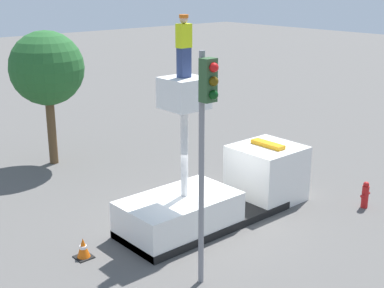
{
  "coord_description": "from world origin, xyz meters",
  "views": [
    {
      "loc": [
        -10.6,
        -11.51,
        7.46
      ],
      "look_at": [
        -1.67,
        -1.26,
        3.26
      ],
      "focal_mm": 50.0,
      "sensor_mm": 36.0,
      "label": 1
    }
  ],
  "objects_px": {
    "traffic_cone_rear": "(83,248)",
    "bucket_truck": "(222,191)",
    "worker": "(184,46)",
    "traffic_light_pole": "(205,127)",
    "fire_hydrant": "(365,195)",
    "tree_left_bg": "(47,69)"
  },
  "relations": [
    {
      "from": "worker",
      "to": "traffic_cone_rear",
      "type": "xyz_separation_m",
      "value": [
        -3.23,
        0.56,
        -5.39
      ]
    },
    {
      "from": "traffic_light_pole",
      "to": "fire_hydrant",
      "type": "xyz_separation_m",
      "value": [
        7.34,
        -0.05,
        -3.71
      ]
    },
    {
      "from": "bucket_truck",
      "to": "fire_hydrant",
      "type": "xyz_separation_m",
      "value": [
        4.18,
        -2.7,
        -0.44
      ]
    },
    {
      "from": "traffic_cone_rear",
      "to": "fire_hydrant",
      "type": "bearing_deg",
      "value": -19.96
    },
    {
      "from": "traffic_cone_rear",
      "to": "bucket_truck",
      "type": "bearing_deg",
      "value": -6.69
    },
    {
      "from": "worker",
      "to": "traffic_cone_rear",
      "type": "relative_size",
      "value": 2.94
    },
    {
      "from": "worker",
      "to": "bucket_truck",
      "type": "bearing_deg",
      "value": 0.0
    },
    {
      "from": "fire_hydrant",
      "to": "traffic_cone_rear",
      "type": "xyz_separation_m",
      "value": [
        -8.99,
        3.26,
        -0.18
      ]
    },
    {
      "from": "bucket_truck",
      "to": "traffic_light_pole",
      "type": "bearing_deg",
      "value": -140.08
    },
    {
      "from": "bucket_truck",
      "to": "worker",
      "type": "relative_size",
      "value": 3.95
    },
    {
      "from": "traffic_light_pole",
      "to": "worker",
      "type": "bearing_deg",
      "value": 59.05
    },
    {
      "from": "worker",
      "to": "traffic_light_pole",
      "type": "height_order",
      "value": "worker"
    },
    {
      "from": "traffic_light_pole",
      "to": "traffic_cone_rear",
      "type": "height_order",
      "value": "traffic_light_pole"
    },
    {
      "from": "worker",
      "to": "tree_left_bg",
      "type": "bearing_deg",
      "value": 90.33
    },
    {
      "from": "bucket_truck",
      "to": "fire_hydrant",
      "type": "bearing_deg",
      "value": -32.86
    },
    {
      "from": "traffic_cone_rear",
      "to": "tree_left_bg",
      "type": "relative_size",
      "value": 0.11
    },
    {
      "from": "bucket_truck",
      "to": "tree_left_bg",
      "type": "xyz_separation_m",
      "value": [
        -1.63,
        8.51,
        3.1
      ]
    },
    {
      "from": "bucket_truck",
      "to": "tree_left_bg",
      "type": "height_order",
      "value": "tree_left_bg"
    },
    {
      "from": "traffic_light_pole",
      "to": "tree_left_bg",
      "type": "distance_m",
      "value": 11.26
    },
    {
      "from": "fire_hydrant",
      "to": "tree_left_bg",
      "type": "relative_size",
      "value": 0.17
    },
    {
      "from": "worker",
      "to": "fire_hydrant",
      "type": "xyz_separation_m",
      "value": [
        5.76,
        -2.7,
        -5.21
      ]
    },
    {
      "from": "bucket_truck",
      "to": "traffic_light_pole",
      "type": "relative_size",
      "value": 1.16
    }
  ]
}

